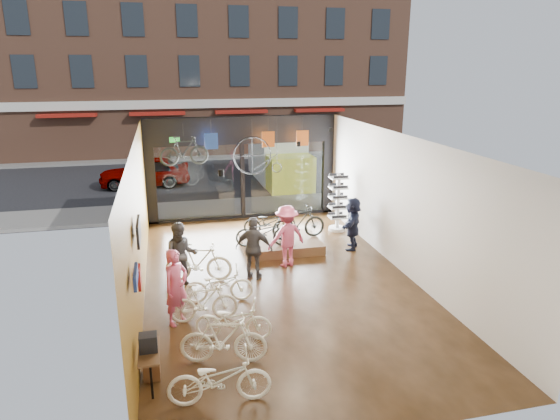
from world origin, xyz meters
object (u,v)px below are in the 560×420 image
object	(u,v)px
floor_bike_5	(198,262)
customer_0	(176,287)
sunglasses_rack	(338,202)
penny_farthing	(260,157)
floor_bike_0	(220,379)
customer_5	(353,223)
floor_bike_4	(219,285)
display_bike_left	(264,232)
customer_2	(254,248)
floor_bike_1	(223,339)
floor_bike_2	(233,320)
floor_bike_3	(204,302)
display_bike_right	(269,222)
street_car	(145,172)
customer_1	(181,255)
box_truck	(281,159)
customer_3	(287,236)
display_bike_mid	(299,222)
display_platform	(281,244)
hung_bike	(184,151)

from	to	relation	value
floor_bike_5	customer_0	bearing A→B (deg)	175.68
sunglasses_rack	penny_farthing	xyz separation A→B (m)	(-2.48, 1.18, 1.49)
floor_bike_0	customer_5	world-z (taller)	customer_5
floor_bike_4	sunglasses_rack	size ratio (longest dim) A/B	0.83
display_bike_left	customer_2	size ratio (longest dim) A/B	0.98
floor_bike_1	customer_5	bearing A→B (deg)	-28.82
floor_bike_2	sunglasses_rack	distance (m)	7.82
floor_bike_3	sunglasses_rack	world-z (taller)	sunglasses_rack
floor_bike_1	customer_2	distance (m)	4.01
floor_bike_2	display_bike_right	size ratio (longest dim) A/B	1.01
street_car	customer_1	size ratio (longest dim) A/B	2.38
box_truck	floor_bike_4	world-z (taller)	box_truck
floor_bike_0	customer_3	distance (m)	6.20
floor_bike_0	floor_bike_4	world-z (taller)	floor_bike_0
customer_2	display_bike_mid	bearing A→B (deg)	-105.36
floor_bike_3	customer_2	world-z (taller)	customer_2
floor_bike_3	display_bike_left	size ratio (longest dim) A/B	0.91
customer_0	customer_2	size ratio (longest dim) A/B	1.01
floor_bike_2	floor_bike_3	xyz separation A→B (m)	(-0.54, 0.91, 0.04)
customer_3	customer_5	distance (m)	2.52
floor_bike_1	customer_5	xyz separation A→B (m)	(4.71, 5.35, 0.32)
street_car	customer_0	bearing A→B (deg)	4.22
customer_1	customer_3	bearing A→B (deg)	16.67
display_platform	display_bike_right	xyz separation A→B (m)	(-0.26, 0.56, 0.57)
floor_bike_3	sunglasses_rack	xyz separation A→B (m)	(5.09, 5.42, 0.54)
hung_bike	box_truck	bearing A→B (deg)	-43.52
floor_bike_2	sunglasses_rack	bearing A→B (deg)	-19.16
display_bike_left	customer_0	distance (m)	4.50
display_bike_left	hung_bike	bearing A→B (deg)	51.44
street_car	customer_3	bearing A→B (deg)	20.81
box_truck	sunglasses_rack	size ratio (longest dim) A/B	3.08
floor_bike_0	floor_bike_2	xyz separation A→B (m)	(0.52, 2.01, -0.04)
floor_bike_0	floor_bike_5	bearing A→B (deg)	3.91
floor_bike_0	display_bike_left	size ratio (longest dim) A/B	1.04
floor_bike_1	hung_bike	bearing A→B (deg)	14.36
display_platform	customer_0	size ratio (longest dim) A/B	1.37
floor_bike_1	customer_2	bearing A→B (deg)	-6.40
display_bike_right	penny_farthing	xyz separation A→B (m)	(0.12, 1.95, 1.78)
sunglasses_rack	floor_bike_3	bearing A→B (deg)	-146.63
display_bike_mid	floor_bike_5	bearing A→B (deg)	114.36
street_car	sunglasses_rack	world-z (taller)	sunglasses_rack
display_platform	customer_3	world-z (taller)	customer_3
floor_bike_4	floor_bike_5	bearing A→B (deg)	20.87
street_car	customer_0	xyz separation A→B (m)	(1.01, -13.67, 0.17)
floor_bike_5	display_bike_right	world-z (taller)	display_bike_right
penny_farthing	floor_bike_4	bearing A→B (deg)	-110.80
customer_3	display_bike_right	bearing A→B (deg)	-103.96
floor_bike_5	customer_0	xyz separation A→B (m)	(-0.64, -2.19, 0.34)
box_truck	display_bike_right	bearing A→B (deg)	-105.99
display_bike_mid	box_truck	bearing A→B (deg)	-14.83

